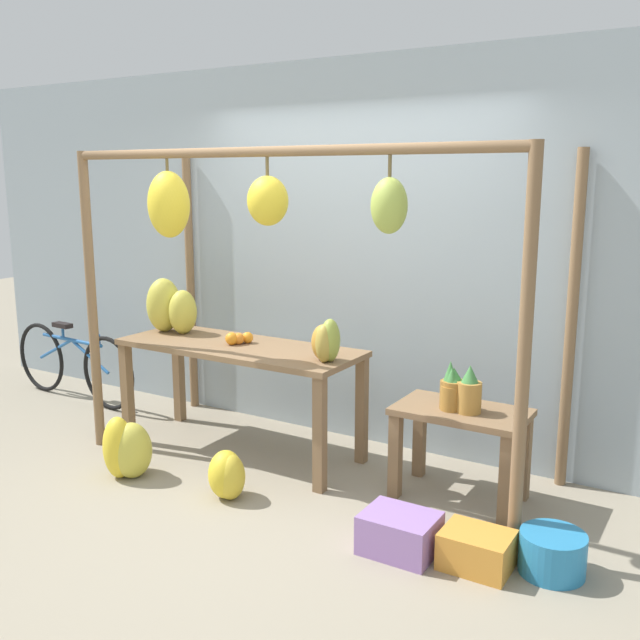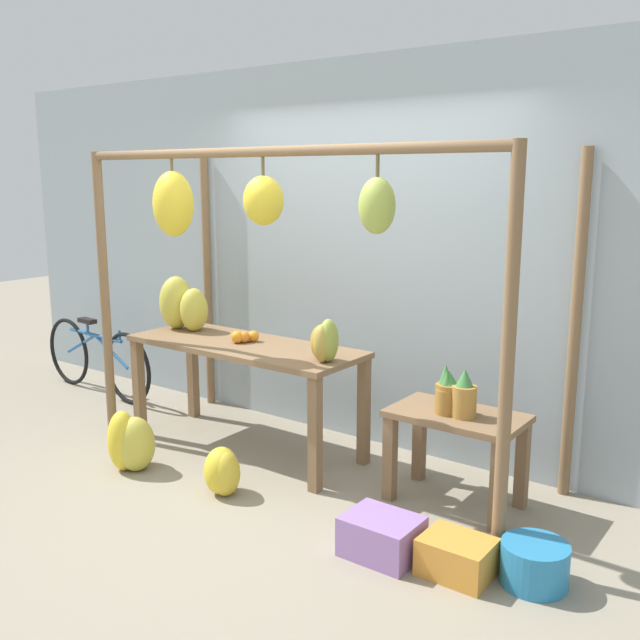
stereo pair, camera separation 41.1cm
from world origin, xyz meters
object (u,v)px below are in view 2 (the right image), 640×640
object	(u,v)px
banana_pile_on_table	(183,305)
banana_pile_ground_left	(132,444)
fruit_crate_white	(382,536)
banana_pile_ground_right	(223,472)
pineapple_cluster	(452,395)
papaya_pile	(325,342)
fruit_crate_purple	(457,557)
orange_pile	(244,337)
blue_bucket	(535,564)
parked_bicycle	(97,358)

from	to	relation	value
banana_pile_on_table	banana_pile_ground_left	bearing A→B (deg)	-68.52
fruit_crate_white	banana_pile_ground_right	bearing A→B (deg)	178.10
pineapple_cluster	banana_pile_ground_left	world-z (taller)	pineapple_cluster
banana_pile_on_table	papaya_pile	distance (m)	1.47
banana_pile_ground_right	fruit_crate_purple	xyz separation A→B (m)	(1.59, 0.02, -0.05)
pineapple_cluster	fruit_crate_purple	bearing A→B (deg)	-60.61
papaya_pile	fruit_crate_purple	size ratio (longest dim) A/B	0.80
banana_pile_ground_right	papaya_pile	world-z (taller)	papaya_pile
banana_pile_on_table	banana_pile_ground_right	xyz separation A→B (m)	(1.10, -0.72, -0.84)
orange_pile	banana_pile_ground_left	bearing A→B (deg)	-115.46
fruit_crate_white	papaya_pile	size ratio (longest dim) A/B	1.38
banana_pile_ground_right	banana_pile_on_table	bearing A→B (deg)	146.62
orange_pile	fruit_crate_white	bearing A→B (deg)	-23.98
orange_pile	fruit_crate_white	distance (m)	1.91
banana_pile_on_table	fruit_crate_white	size ratio (longest dim) A/B	1.22
pineapple_cluster	fruit_crate_purple	xyz separation A→B (m)	(0.39, -0.69, -0.60)
blue_bucket	papaya_pile	bearing A→B (deg)	165.32
orange_pile	fruit_crate_white	size ratio (longest dim) A/B	0.49
orange_pile	parked_bicycle	xyz separation A→B (m)	(-2.00, 0.18, -0.50)
banana_pile_ground_right	fruit_crate_white	size ratio (longest dim) A/B	0.86
banana_pile_ground_left	fruit_crate_white	size ratio (longest dim) A/B	1.08
papaya_pile	fruit_crate_purple	distance (m)	1.59
pineapple_cluster	banana_pile_ground_right	world-z (taller)	pineapple_cluster
banana_pile_ground_left	blue_bucket	world-z (taller)	banana_pile_ground_left
blue_bucket	parked_bicycle	bearing A→B (deg)	171.02
orange_pile	banana_pile_ground_left	xyz separation A→B (m)	(-0.36, -0.76, -0.66)
pineapple_cluster	banana_pile_ground_right	xyz separation A→B (m)	(-1.21, -0.71, -0.55)
papaya_pile	blue_bucket	bearing A→B (deg)	-14.68
fruit_crate_purple	parked_bicycle	bearing A→B (deg)	168.23
pineapple_cluster	banana_pile_ground_left	distance (m)	2.20
banana_pile_ground_left	fruit_crate_purple	bearing A→B (deg)	2.56
orange_pile	pineapple_cluster	xyz separation A→B (m)	(1.63, 0.03, -0.14)
papaya_pile	pineapple_cluster	bearing A→B (deg)	8.51
parked_bicycle	blue_bucket	bearing A→B (deg)	-8.98
pineapple_cluster	fruit_crate_white	distance (m)	0.96
banana_pile_on_table	pineapple_cluster	xyz separation A→B (m)	(2.30, -0.01, -0.29)
pineapple_cluster	papaya_pile	size ratio (longest dim) A/B	1.07
fruit_crate_white	fruit_crate_purple	world-z (taller)	fruit_crate_white
fruit_crate_purple	banana_pile_on_table	bearing A→B (deg)	165.46
pineapple_cluster	fruit_crate_white	size ratio (longest dim) A/B	0.77
fruit_crate_white	blue_bucket	bearing A→B (deg)	15.83
pineapple_cluster	fruit_crate_purple	size ratio (longest dim) A/B	0.86
blue_bucket	banana_pile_ground_right	bearing A→B (deg)	-174.92
pineapple_cluster	banana_pile_ground_right	bearing A→B (deg)	-149.51
parked_bicycle	papaya_pile	xyz separation A→B (m)	(2.78, -0.28, 0.59)
banana_pile_ground_left	fruit_crate_white	distance (m)	1.97
banana_pile_ground_left	papaya_pile	xyz separation A→B (m)	(1.14, 0.67, 0.75)
banana_pile_ground_right	fruit_crate_purple	distance (m)	1.60
parked_bicycle	fruit_crate_purple	bearing A→B (deg)	-11.77
banana_pile_on_table	papaya_pile	world-z (taller)	banana_pile_on_table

